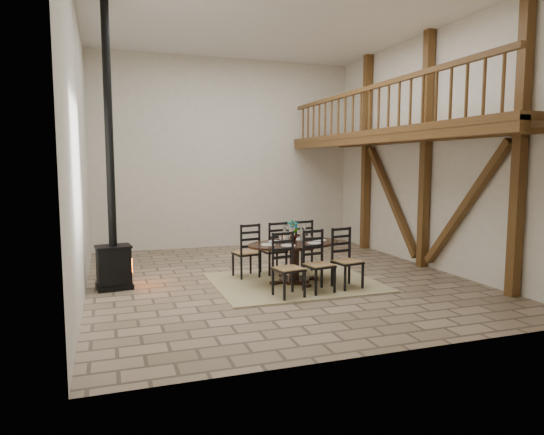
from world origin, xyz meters
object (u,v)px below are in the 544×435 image
object	(u,v)px
log_basket	(119,267)
log_stack	(111,280)
dining_table	(294,262)
wood_stove	(112,226)

from	to	relation	value
log_basket	log_stack	xyz separation A→B (m)	(-0.15, -0.75, -0.08)
dining_table	wood_stove	distance (m)	3.36
wood_stove	log_basket	distance (m)	1.42
log_basket	log_stack	world-z (taller)	log_basket
dining_table	log_basket	xyz separation A→B (m)	(-3.13, 1.66, -0.23)
dining_table	wood_stove	xyz separation A→B (m)	(-3.22, 0.63, 0.74)
dining_table	wood_stove	world-z (taller)	wood_stove
dining_table	wood_stove	size ratio (longest dim) A/B	0.46
wood_stove	log_stack	distance (m)	1.08
dining_table	log_stack	bearing A→B (deg)	154.62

